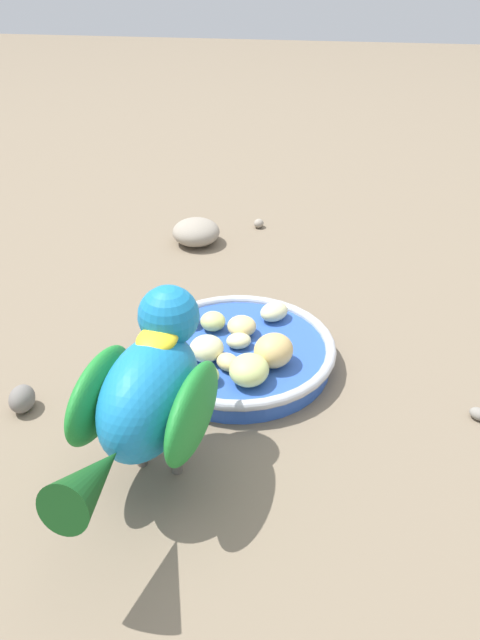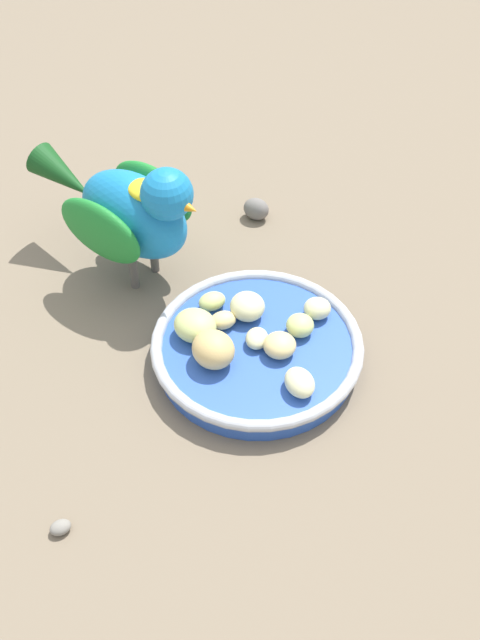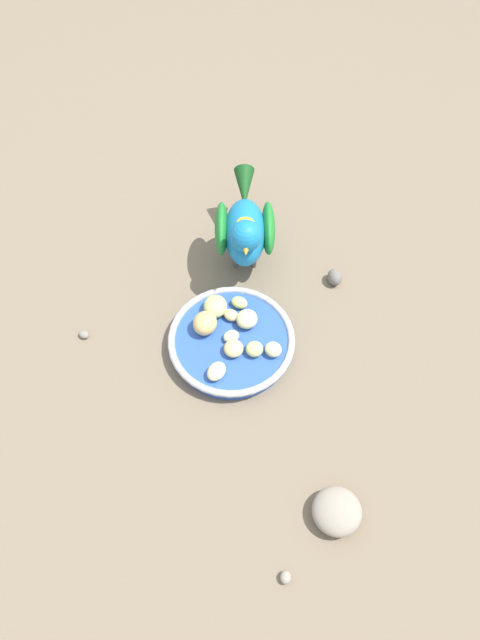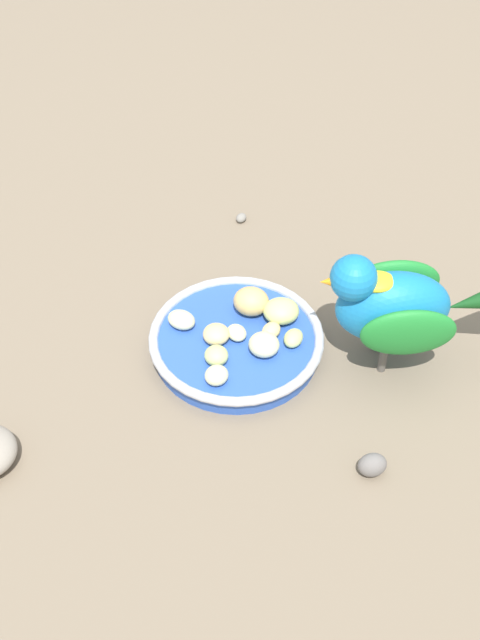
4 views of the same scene
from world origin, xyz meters
TOP-DOWN VIEW (x-y plane):
  - ground_plane at (0.00, 0.00)m, footprint 4.00×4.00m
  - feeding_bowl at (0.02, -0.00)m, footprint 0.19×0.19m
  - apple_piece_0 at (0.02, -0.00)m, footprint 0.03×0.03m
  - apple_piece_1 at (0.08, -0.03)m, footprint 0.04×0.04m
  - apple_piece_2 at (0.06, 0.06)m, footprint 0.03×0.03m
  - apple_piece_3 at (0.05, 0.03)m, footprint 0.03×0.03m
  - apple_piece_4 at (-0.00, 0.03)m, footprint 0.05×0.05m
  - apple_piece_5 at (0.00, -0.04)m, footprint 0.05×0.05m
  - apple_piece_6 at (-0.03, -0.02)m, footprint 0.05×0.04m
  - apple_piece_7 at (-0.03, 0.02)m, footprint 0.03×0.03m
  - apple_piece_8 at (0.05, 0.00)m, footprint 0.04×0.04m
  - apple_piece_9 at (-0.01, 0.01)m, footprint 0.03×0.03m
  - parrot at (-0.14, 0.05)m, footprint 0.21×0.11m
  - pebble_0 at (-0.03, -0.22)m, footprint 0.02×0.02m
  - pebble_2 at (-0.07, 0.18)m, footprint 0.03×0.02m

SIDE VIEW (x-z plane):
  - ground_plane at x=0.00m, z-range 0.00..0.00m
  - pebble_0 at x=-0.03m, z-range 0.00..0.01m
  - pebble_2 at x=-0.07m, z-range 0.00..0.02m
  - feeding_bowl at x=0.02m, z-range 0.00..0.03m
  - apple_piece_0 at x=0.02m, z-range 0.02..0.04m
  - apple_piece_9 at x=-0.01m, z-range 0.02..0.04m
  - apple_piece_7 at x=-0.03m, z-range 0.02..0.04m
  - apple_piece_1 at x=0.08m, z-range 0.02..0.04m
  - apple_piece_2 at x=0.06m, z-range 0.02..0.04m
  - apple_piece_3 at x=0.05m, z-range 0.02..0.04m
  - apple_piece_8 at x=0.05m, z-range 0.02..0.04m
  - apple_piece_4 at x=0.00m, z-range 0.02..0.05m
  - apple_piece_6 at x=-0.03m, z-range 0.02..0.05m
  - apple_piece_5 at x=0.00m, z-range 0.02..0.05m
  - parrot at x=-0.14m, z-range 0.01..0.16m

